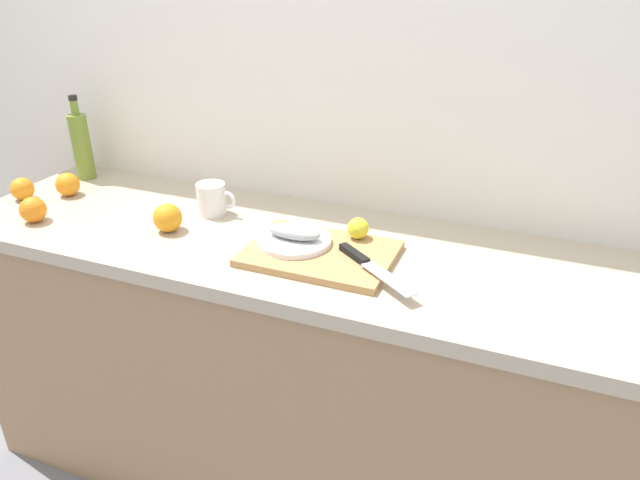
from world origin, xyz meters
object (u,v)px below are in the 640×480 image
chef_knife (366,263)px  olive_oil_bottle (81,145)px  fish_fillet (294,232)px  orange_0 (68,184)px  white_plate (294,240)px  lemon_0 (358,228)px  cutting_board (320,254)px  coffee_mug_0 (212,199)px

chef_knife → olive_oil_bottle: olive_oil_bottle is taller
fish_fillet → olive_oil_bottle: size_ratio=0.52×
fish_fillet → orange_0: orange_0 is taller
white_plate → chef_knife: (0.22, -0.05, 0.00)m
white_plate → lemon_0: 0.18m
cutting_board → orange_0: orange_0 is taller
fish_fillet → coffee_mug_0: size_ratio=1.18×
coffee_mug_0 → white_plate: bearing=-20.9°
fish_fillet → chef_knife: size_ratio=0.60×
chef_knife → coffee_mug_0: (-0.55, 0.18, 0.02)m
white_plate → coffee_mug_0: size_ratio=1.57×
white_plate → chef_knife: 0.22m
cutting_board → olive_oil_bottle: 1.03m
chef_knife → orange_0: bearing=-150.2°
orange_0 → lemon_0: bearing=0.8°
chef_knife → lemon_0: (-0.07, 0.14, 0.02)m
chef_knife → fish_fillet: bearing=-156.0°
chef_knife → orange_0: orange_0 is taller
coffee_mug_0 → chef_knife: bearing=-17.8°
olive_oil_bottle → orange_0: (0.06, -0.15, -0.08)m
chef_knife → olive_oil_bottle: bearing=-157.4°
orange_0 → cutting_board: bearing=-5.7°
olive_oil_bottle → fish_fillet: bearing=-14.4°
fish_fillet → coffee_mug_0: bearing=159.1°
cutting_board → lemon_0: bearing=57.5°
coffee_mug_0 → orange_0: bearing=-174.9°
fish_fillet → coffee_mug_0: (-0.33, 0.13, -0.00)m
fish_fillet → chef_knife: (0.22, -0.05, -0.02)m
cutting_board → olive_oil_bottle: bearing=166.0°
fish_fillet → lemon_0: 0.18m
lemon_0 → orange_0: lemon_0 is taller
olive_oil_bottle → orange_0: olive_oil_bottle is taller
white_plate → orange_0: size_ratio=2.63×
cutting_board → fish_fillet: fish_fillet is taller
cutting_board → white_plate: 0.08m
coffee_mug_0 → orange_0: coffee_mug_0 is taller
white_plate → fish_fillet: 0.03m
cutting_board → orange_0: (-0.93, 0.09, 0.03)m
chef_knife → coffee_mug_0: bearing=-161.1°
cutting_board → coffee_mug_0: size_ratio=3.01×
white_plate → olive_oil_bottle: 0.95m
lemon_0 → orange_0: (-1.00, -0.01, -0.01)m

